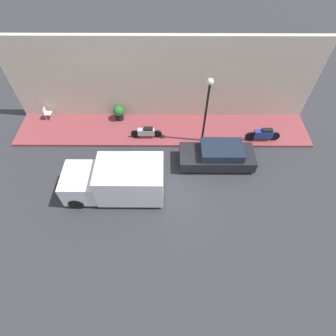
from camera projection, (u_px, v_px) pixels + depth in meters
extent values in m
plane|color=#2D2D33|center=(161.00, 192.00, 13.57)|extent=(60.00, 60.00, 0.00)
cube|color=brown|center=(162.00, 130.00, 16.29)|extent=(2.71, 17.84, 0.15)
cube|color=beige|center=(162.00, 80.00, 15.22)|extent=(0.30, 17.84, 5.22)
cube|color=black|center=(216.00, 157.00, 14.35)|extent=(1.65, 4.06, 0.68)
cube|color=#192333|center=(222.00, 150.00, 13.89)|extent=(1.45, 2.23, 0.50)
cylinder|color=black|center=(188.00, 170.00, 14.08)|extent=(0.20, 0.63, 0.63)
cylinder|color=black|center=(187.00, 150.00, 14.94)|extent=(0.20, 0.63, 0.63)
cylinder|color=black|center=(246.00, 170.00, 14.07)|extent=(0.20, 0.63, 0.63)
cylinder|color=black|center=(242.00, 150.00, 14.93)|extent=(0.20, 0.63, 0.63)
cube|color=silver|center=(131.00, 180.00, 12.65)|extent=(2.00, 3.16, 1.87)
cube|color=silver|center=(82.00, 183.00, 12.88)|extent=(1.90, 1.70, 1.31)
cube|color=#192333|center=(75.00, 178.00, 12.59)|extent=(1.70, 0.93, 0.52)
cylinder|color=black|center=(76.00, 203.00, 12.73)|extent=(0.22, 0.76, 0.76)
cylinder|color=black|center=(84.00, 174.00, 13.80)|extent=(0.22, 0.76, 0.76)
cylinder|color=black|center=(150.00, 203.00, 12.72)|extent=(0.22, 0.76, 0.76)
cylinder|color=black|center=(152.00, 175.00, 13.79)|extent=(0.22, 0.76, 0.76)
cube|color=navy|center=(263.00, 134.00, 15.27)|extent=(0.30, 1.08, 0.49)
cube|color=black|center=(267.00, 130.00, 15.03)|extent=(0.27, 0.59, 0.12)
cylinder|color=black|center=(250.00, 136.00, 15.43)|extent=(0.10, 0.61, 0.61)
cylinder|color=black|center=(274.00, 136.00, 15.43)|extent=(0.10, 0.61, 0.61)
cube|color=#B7B7BF|center=(146.00, 132.00, 15.49)|extent=(0.30, 0.99, 0.40)
cube|color=black|center=(148.00, 129.00, 15.28)|extent=(0.27, 0.54, 0.12)
cylinder|color=black|center=(135.00, 134.00, 15.62)|extent=(0.10, 0.52, 0.52)
cylinder|color=black|center=(157.00, 134.00, 15.61)|extent=(0.10, 0.52, 0.52)
cylinder|color=black|center=(205.00, 115.00, 14.12)|extent=(0.12, 0.12, 3.90)
sphere|color=silver|center=(210.00, 82.00, 12.50)|extent=(0.34, 0.34, 0.34)
cylinder|color=black|center=(120.00, 117.00, 16.68)|extent=(0.51, 0.51, 0.37)
sphere|color=#236628|center=(118.00, 111.00, 16.32)|extent=(0.68, 0.68, 0.68)
cube|color=silver|center=(48.00, 113.00, 16.52)|extent=(0.40, 0.40, 0.04)
cube|color=silver|center=(44.00, 111.00, 16.36)|extent=(0.40, 0.04, 0.36)
cylinder|color=silver|center=(51.00, 118.00, 16.59)|extent=(0.04, 0.04, 0.40)
cylinder|color=silver|center=(53.00, 114.00, 16.80)|extent=(0.04, 0.04, 0.40)
cylinder|color=silver|center=(46.00, 118.00, 16.59)|extent=(0.04, 0.04, 0.40)
cylinder|color=silver|center=(48.00, 114.00, 16.80)|extent=(0.04, 0.04, 0.40)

